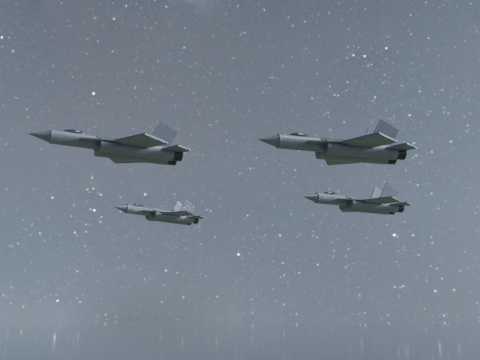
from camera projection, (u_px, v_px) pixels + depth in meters
jet_lead at (123, 148)px, 72.84m from camera, size 20.39×14.14×5.12m
jet_left at (164, 215)px, 90.74m from camera, size 15.81×11.06×3.98m
jet_right at (345, 149)px, 58.84m from camera, size 16.71×11.16×4.23m
jet_slot at (361, 204)px, 93.18m from camera, size 19.70×13.57×4.94m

